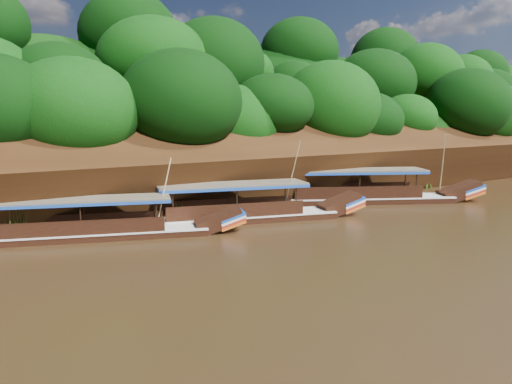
# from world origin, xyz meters

# --- Properties ---
(ground) EXTENTS (160.00, 160.00, 0.00)m
(ground) POSITION_xyz_m (0.00, 0.00, 0.00)
(ground) COLOR black
(ground) RESTS_ON ground
(riverbank) EXTENTS (120.00, 30.06, 19.40)m
(riverbank) POSITION_xyz_m (-0.01, 22.73, 1.89)
(riverbank) COLOR black
(riverbank) RESTS_ON ground
(boat_0) EXTENTS (14.89, 9.02, 5.65)m
(boat_0) POSITION_xyz_m (10.20, 7.25, 0.57)
(boat_0) COLOR black
(boat_0) RESTS_ON ground
(boat_1) EXTENTS (13.90, 5.67, 5.49)m
(boat_1) POSITION_xyz_m (-1.01, 6.83, 0.54)
(boat_1) COLOR black
(boat_1) RESTS_ON ground
(boat_2) EXTENTS (13.70, 6.35, 4.65)m
(boat_2) POSITION_xyz_m (-9.91, 7.44, 0.49)
(boat_2) COLOR black
(boat_2) RESTS_ON ground
(reeds) EXTENTS (49.83, 2.63, 2.24)m
(reeds) POSITION_xyz_m (-3.81, 9.41, 0.87)
(reeds) COLOR #2F5916
(reeds) RESTS_ON ground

